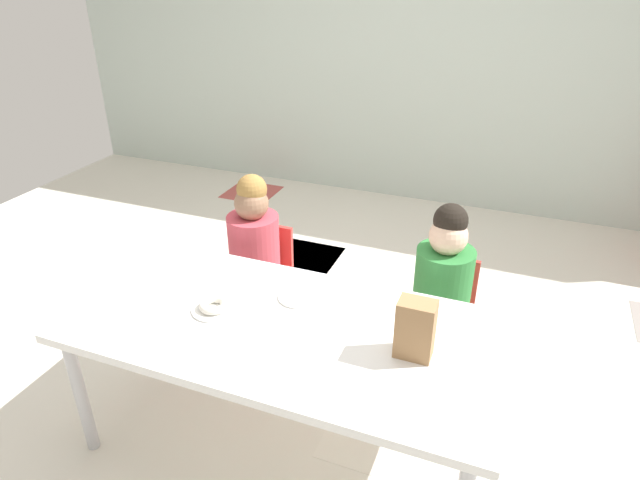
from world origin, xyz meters
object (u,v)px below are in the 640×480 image
(seated_child_near_camera, at_px, (255,243))
(paper_plate_center_table, at_px, (300,297))
(craft_table, at_px, (284,334))
(paper_plate_near_edge, at_px, (214,309))
(donut_powdered_on_plate, at_px, (214,305))
(paper_bag_brown, at_px, (415,329))
(seated_child_middle_seat, at_px, (443,280))

(seated_child_near_camera, bearing_deg, paper_plate_center_table, -45.04)
(craft_table, distance_m, paper_plate_center_table, 0.20)
(paper_plate_near_edge, relative_size, donut_powdered_on_plate, 1.52)
(craft_table, bearing_deg, donut_powdered_on_plate, -176.49)
(donut_powdered_on_plate, bearing_deg, paper_bag_brown, 1.53)
(paper_plate_near_edge, bearing_deg, seated_child_near_camera, 104.02)
(seated_child_middle_seat, bearing_deg, paper_plate_center_table, -139.37)
(craft_table, distance_m, paper_plate_near_edge, 0.30)
(seated_child_middle_seat, relative_size, donut_powdered_on_plate, 7.76)
(seated_child_near_camera, distance_m, seated_child_middle_seat, 0.96)
(seated_child_near_camera, distance_m, paper_plate_center_table, 0.63)
(paper_plate_center_table, bearing_deg, craft_table, -85.14)
(paper_bag_brown, height_order, paper_plate_center_table, paper_bag_brown)
(donut_powdered_on_plate, bearing_deg, paper_plate_center_table, 36.58)
(craft_table, height_order, seated_child_near_camera, seated_child_near_camera)
(paper_bag_brown, bearing_deg, paper_plate_near_edge, -178.47)
(craft_table, xyz_separation_m, paper_plate_center_table, (-0.02, 0.19, 0.05))
(paper_plate_center_table, distance_m, donut_powdered_on_plate, 0.35)
(paper_plate_near_edge, bearing_deg, paper_plate_center_table, 36.58)
(paper_bag_brown, bearing_deg, seated_child_middle_seat, 89.95)
(seated_child_near_camera, xyz_separation_m, paper_plate_center_table, (0.44, -0.44, 0.06))
(craft_table, xyz_separation_m, seated_child_near_camera, (-0.46, 0.63, -0.00))
(paper_plate_center_table, xyz_separation_m, donut_powdered_on_plate, (-0.28, -0.21, 0.02))
(craft_table, xyz_separation_m, donut_powdered_on_plate, (-0.30, -0.02, 0.07))
(paper_plate_center_table, bearing_deg, seated_child_near_camera, 134.96)
(seated_child_middle_seat, distance_m, paper_plate_near_edge, 1.03)
(seated_child_near_camera, distance_m, paper_bag_brown, 1.16)
(paper_plate_near_edge, bearing_deg, paper_bag_brown, 1.53)
(seated_child_near_camera, relative_size, seated_child_middle_seat, 1.00)
(seated_child_near_camera, relative_size, paper_bag_brown, 4.17)
(paper_plate_center_table, relative_size, donut_powdered_on_plate, 1.52)
(seated_child_middle_seat, height_order, paper_plate_near_edge, seated_child_middle_seat)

